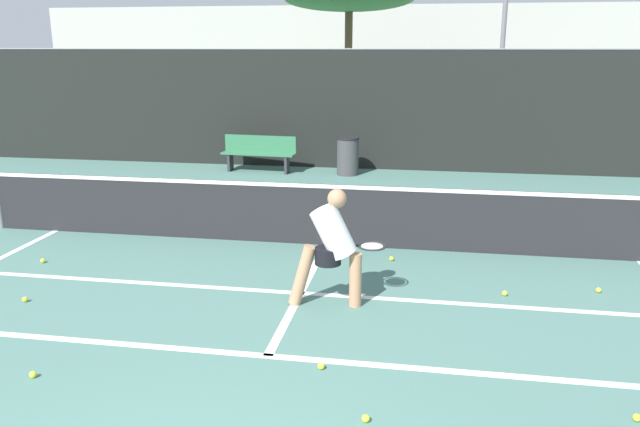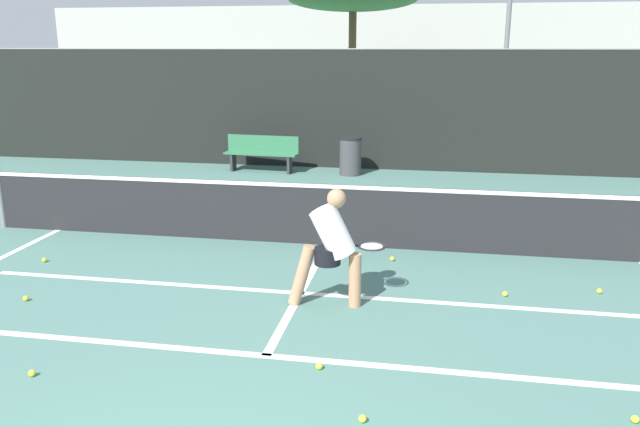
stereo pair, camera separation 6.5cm
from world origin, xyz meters
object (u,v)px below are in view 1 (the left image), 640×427
(courtside_bench, at_px, (259,152))
(parked_car, at_px, (504,129))
(trash_bin, at_px, (348,156))
(player_practicing, at_px, (332,244))

(courtside_bench, xyz_separation_m, parked_car, (6.17, 4.16, 0.17))
(trash_bin, xyz_separation_m, parked_car, (4.00, 4.21, 0.20))
(player_practicing, height_order, parked_car, parked_car)
(player_practicing, relative_size, courtside_bench, 0.77)
(courtside_bench, height_order, parked_car, parked_car)
(player_practicing, relative_size, parked_car, 0.32)
(trash_bin, bearing_deg, parked_car, 46.41)
(courtside_bench, distance_m, trash_bin, 2.17)
(player_practicing, relative_size, trash_bin, 1.58)
(player_practicing, xyz_separation_m, courtside_bench, (-2.95, 7.72, -0.28))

